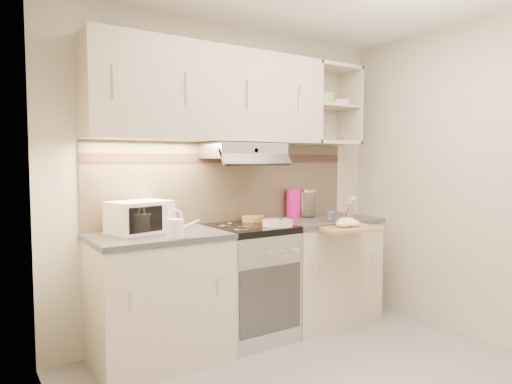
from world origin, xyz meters
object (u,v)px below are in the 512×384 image
microwave (140,217)px  pink_pitcher (293,203)px  glass_jar (308,203)px  spray_bottle (350,210)px  electric_range (249,282)px  plate_stack (278,223)px  cutting_board (345,228)px  watering_can (176,227)px

microwave → pink_pitcher: size_ratio=1.82×
glass_jar → spray_bottle: size_ratio=1.19×
electric_range → glass_jar: bearing=10.8°
plate_stack → spray_bottle: 0.76m
plate_stack → microwave: bearing=166.5°
electric_range → pink_pitcher: pink_pitcher is taller
microwave → glass_jar: glass_jar is taller
pink_pitcher → spray_bottle: 0.50m
glass_jar → cutting_board: 0.54m
watering_can → pink_pitcher: size_ratio=0.88×
electric_range → spray_bottle: size_ratio=4.34×
pink_pitcher → cutting_board: 0.61m
electric_range → microwave: (-0.84, 0.10, 0.56)m
electric_range → spray_bottle: (0.93, -0.16, 0.53)m
electric_range → cutting_board: 0.87m
electric_range → microwave: size_ratio=1.99×
pink_pitcher → glass_jar: bearing=-46.5°
cutting_board → electric_range: bearing=166.1°
electric_range → pink_pitcher: 0.85m
pink_pitcher → spray_bottle: size_ratio=1.20×
watering_can → pink_pitcher: bearing=36.2°
electric_range → plate_stack: bearing=-39.7°
watering_can → glass_jar: bearing=32.4°
electric_range → plate_stack: (0.17, -0.14, 0.47)m
watering_can → spray_bottle: bearing=20.3°
electric_range → cutting_board: bearing=-30.2°
pink_pitcher → cutting_board: size_ratio=0.54×
microwave → cutting_board: microwave is taller
watering_can → microwave: bearing=130.7°
plate_stack → cutting_board: size_ratio=0.52×
cutting_board → pink_pitcher: bearing=112.7°
microwave → spray_bottle: (1.77, -0.27, -0.03)m
electric_range → watering_can: bearing=-162.6°
plate_stack → cutting_board: (0.49, -0.24, -0.05)m
microwave → plate_stack: microwave is taller
cutting_board → plate_stack: bearing=169.9°
pink_pitcher → spray_bottle: bearing=-65.9°
microwave → electric_range: bearing=-20.5°
watering_can → glass_jar: glass_jar is taller
spray_bottle → cutting_board: size_ratio=0.45×
electric_range → pink_pitcher: bearing=18.7°
pink_pitcher → microwave: bearing=165.4°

